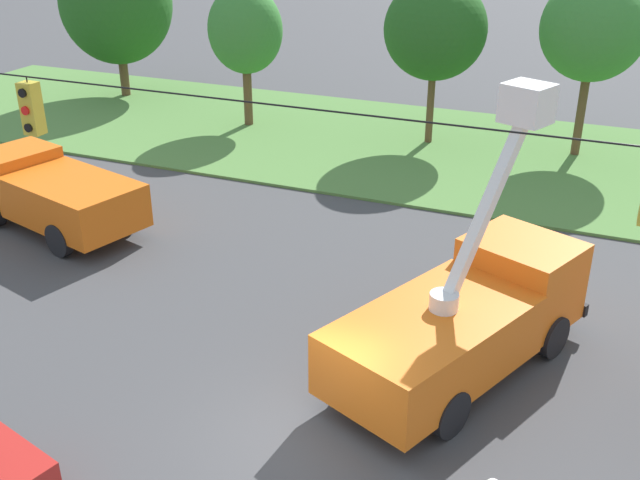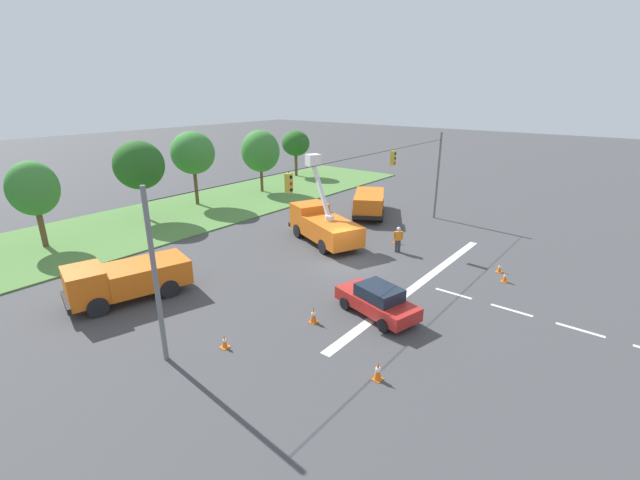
% 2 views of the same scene
% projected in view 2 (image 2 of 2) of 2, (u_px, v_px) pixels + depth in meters
% --- Properties ---
extents(ground_plane, '(200.00, 200.00, 0.00)m').
position_uv_depth(ground_plane, '(348.00, 263.00, 27.12)').
color(ground_plane, '#424244').
extents(grass_verge, '(56.00, 12.00, 0.10)m').
position_uv_depth(grass_verge, '(179.00, 214.00, 37.61)').
color(grass_verge, '#517F3D').
rests_on(grass_verge, ground).
extents(lane_markings, '(17.60, 15.25, 0.01)m').
position_uv_depth(lane_markings, '(444.00, 291.00, 23.37)').
color(lane_markings, silver).
rests_on(lane_markings, ground).
extents(signal_gantry, '(26.20, 0.33, 7.20)m').
position_uv_depth(signal_gantry, '(349.00, 198.00, 25.69)').
color(signal_gantry, slate).
rests_on(signal_gantry, ground).
extents(tree_west, '(3.22, 2.92, 6.02)m').
position_uv_depth(tree_west, '(33.00, 189.00, 28.46)').
color(tree_west, brown).
rests_on(tree_west, ground).
extents(tree_centre, '(4.00, 3.98, 6.59)m').
position_uv_depth(tree_centre, '(139.00, 165.00, 34.59)').
color(tree_centre, brown).
rests_on(tree_centre, ground).
extents(tree_east, '(3.87, 4.16, 6.89)m').
position_uv_depth(tree_east, '(193.00, 153.00, 39.17)').
color(tree_east, brown).
rests_on(tree_east, ground).
extents(tree_far_east, '(3.86, 4.16, 6.51)m').
position_uv_depth(tree_far_east, '(260.00, 151.00, 44.55)').
color(tree_far_east, brown).
rests_on(tree_far_east, ground).
extents(tree_east_end, '(3.28, 3.58, 5.68)m').
position_uv_depth(tree_east_end, '(296.00, 143.00, 53.00)').
color(tree_east_end, brown).
rests_on(tree_east_end, ground).
extents(utility_truck_bucket_lift, '(4.91, 7.19, 6.10)m').
position_uv_depth(utility_truck_bucket_lift, '(323.00, 224.00, 30.49)').
color(utility_truck_bucket_lift, orange).
rests_on(utility_truck_bucket_lift, ground).
extents(utility_truck_support_near, '(6.46, 3.97, 2.14)m').
position_uv_depth(utility_truck_support_near, '(126.00, 278.00, 22.14)').
color(utility_truck_support_near, orange).
rests_on(utility_truck_support_near, ground).
extents(utility_truck_support_far, '(7.02, 5.47, 2.07)m').
position_uv_depth(utility_truck_support_far, '(369.00, 202.00, 37.21)').
color(utility_truck_support_far, orange).
rests_on(utility_truck_support_far, ground).
extents(sedan_red, '(2.81, 4.61, 1.56)m').
position_uv_depth(sedan_red, '(377.00, 300.00, 20.62)').
color(sedan_red, red).
rests_on(sedan_red, ground).
extents(road_worker, '(0.44, 0.54, 1.77)m').
position_uv_depth(road_worker, '(398.00, 238.00, 28.68)').
color(road_worker, '#383842').
rests_on(road_worker, ground).
extents(traffic_cone_foreground_left, '(0.36, 0.36, 0.60)m').
position_uv_depth(traffic_cone_foreground_left, '(225.00, 342.00, 18.15)').
color(traffic_cone_foreground_left, orange).
rests_on(traffic_cone_foreground_left, ground).
extents(traffic_cone_foreground_right, '(0.36, 0.36, 0.67)m').
position_uv_depth(traffic_cone_foreground_right, '(505.00, 277.00, 24.37)').
color(traffic_cone_foreground_right, orange).
rests_on(traffic_cone_foreground_right, ground).
extents(traffic_cone_mid_left, '(0.36, 0.36, 0.76)m').
position_uv_depth(traffic_cone_mid_left, '(396.00, 238.00, 30.54)').
color(traffic_cone_mid_left, orange).
rests_on(traffic_cone_mid_left, ground).
extents(traffic_cone_mid_right, '(0.36, 0.36, 0.64)m').
position_uv_depth(traffic_cone_mid_right, '(500.00, 268.00, 25.66)').
color(traffic_cone_mid_right, orange).
rests_on(traffic_cone_mid_right, ground).
extents(traffic_cone_near_bucket, '(0.36, 0.36, 0.80)m').
position_uv_depth(traffic_cone_near_bucket, '(313.00, 315.00, 20.09)').
color(traffic_cone_near_bucket, orange).
rests_on(traffic_cone_near_bucket, ground).
extents(traffic_cone_lane_edge_a, '(0.36, 0.36, 0.78)m').
position_uv_depth(traffic_cone_lane_edge_a, '(378.00, 371.00, 16.10)').
color(traffic_cone_lane_edge_a, orange).
rests_on(traffic_cone_lane_edge_a, ground).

